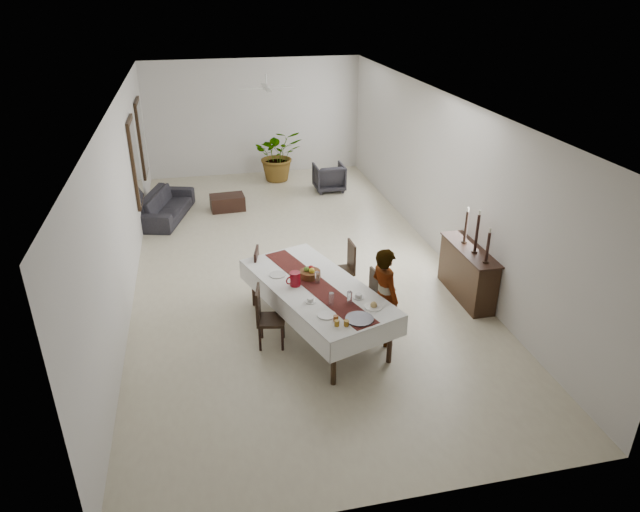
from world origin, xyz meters
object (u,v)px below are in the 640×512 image
at_px(woman, 384,296).
at_px(sofa, 166,206).
at_px(dining_table_top, 316,287).
at_px(red_pitcher, 295,279).
at_px(sideboard_body, 467,273).

distance_m(woman, sofa, 6.89).
relative_size(dining_table_top, sofa, 1.27).
relative_size(red_pitcher, sofa, 0.11).
distance_m(red_pitcher, woman, 1.39).
bearing_deg(sideboard_body, red_pitcher, -171.41).
bearing_deg(dining_table_top, sideboard_body, -8.39).
bearing_deg(woman, red_pitcher, 49.29).
bearing_deg(dining_table_top, red_pitcher, 149.04).
bearing_deg(sofa, sideboard_body, -117.16).
distance_m(red_pitcher, sofa, 5.88).
relative_size(dining_table_top, red_pitcher, 12.00).
xyz_separation_m(red_pitcher, sofa, (-2.13, 5.44, -0.65)).
relative_size(red_pitcher, woman, 0.14).
relative_size(woman, sideboard_body, 1.05).
bearing_deg(sideboard_body, sofa, 136.74).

